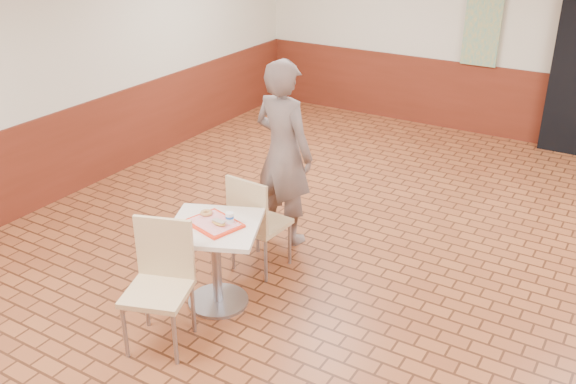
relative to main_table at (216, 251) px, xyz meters
The scene contains 11 objects.
room_shell 1.59m from the main_table, 22.30° to the left, with size 8.01×10.01×3.01m.
wainscot_band 1.25m from the main_table, 22.30° to the left, with size 8.00×10.00×1.00m.
promo_poster 5.55m from the main_table, 84.13° to the left, with size 0.50×0.03×1.20m, color gray.
main_table is the anchor object (origin of this frame).
chair_main_front 0.60m from the main_table, 96.67° to the right, with size 0.59×0.59×1.00m.
chair_main_back 0.61m from the main_table, 91.12° to the left, with size 0.47×0.47×0.96m.
customer 1.36m from the main_table, 95.78° to the left, with size 0.67×0.44×1.85m, color #6B5A53.
serving_tray 0.26m from the main_table, 26.57° to the left, with size 0.42×0.32×0.03m.
ring_donut 0.33m from the main_table, 151.79° to the left, with size 0.10×0.10×0.03m, color #B97F43.
long_john_donut 0.30m from the main_table, 18.06° to the right, with size 0.14×0.08×0.04m.
paper_cup 0.34m from the main_table, 31.47° to the left, with size 0.07×0.07×0.08m.
Camera 1 is at (1.75, -4.11, 3.21)m, focal length 40.00 mm.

